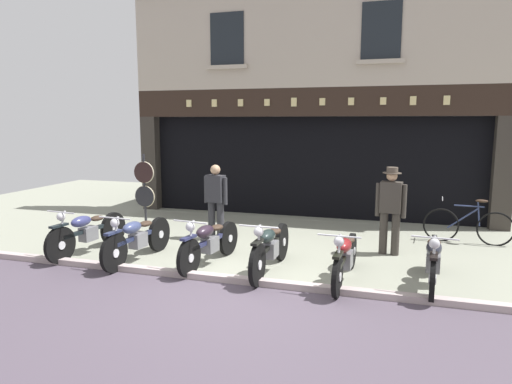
{
  "coord_description": "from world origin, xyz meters",
  "views": [
    {
      "loc": [
        2.09,
        -6.34,
        2.49
      ],
      "look_at": [
        -0.6,
        2.58,
        1.03
      ],
      "focal_mm": 32.05,
      "sensor_mm": 36.0,
      "label": 1
    }
  ],
  "objects_px": {
    "motorcycle_left": "(137,238)",
    "leaning_bicycle": "(468,225)",
    "shopkeeper_center": "(391,207)",
    "advert_board_near": "(371,151)",
    "advert_board_far": "(424,152)",
    "salesman_left": "(216,198)",
    "tyre_sign_pole": "(144,185)",
    "motorcycle_center_left": "(209,242)",
    "motorcycle_right": "(433,259)",
    "motorcycle_center": "(270,247)",
    "motorcycle_center_right": "(345,256)",
    "motorcycle_far_left": "(88,231)"
  },
  "relations": [
    {
      "from": "shopkeeper_center",
      "to": "tyre_sign_pole",
      "type": "distance_m",
      "value": 5.72
    },
    {
      "from": "motorcycle_center",
      "to": "advert_board_near",
      "type": "bearing_deg",
      "value": -104.32
    },
    {
      "from": "shopkeeper_center",
      "to": "advert_board_near",
      "type": "distance_m",
      "value": 3.19
    },
    {
      "from": "motorcycle_center_left",
      "to": "shopkeeper_center",
      "type": "distance_m",
      "value": 3.41
    },
    {
      "from": "motorcycle_left",
      "to": "leaning_bicycle",
      "type": "bearing_deg",
      "value": -148.8
    },
    {
      "from": "motorcycle_left",
      "to": "tyre_sign_pole",
      "type": "height_order",
      "value": "tyre_sign_pole"
    },
    {
      "from": "tyre_sign_pole",
      "to": "advert_board_near",
      "type": "height_order",
      "value": "advert_board_near"
    },
    {
      "from": "motorcycle_center",
      "to": "leaning_bicycle",
      "type": "height_order",
      "value": "motorcycle_center"
    },
    {
      "from": "motorcycle_center_left",
      "to": "advert_board_far",
      "type": "relative_size",
      "value": 2.1
    },
    {
      "from": "advert_board_near",
      "to": "motorcycle_right",
      "type": "bearing_deg",
      "value": -75.45
    },
    {
      "from": "motorcycle_right",
      "to": "motorcycle_center",
      "type": "bearing_deg",
      "value": 6.56
    },
    {
      "from": "motorcycle_center_right",
      "to": "salesman_left",
      "type": "relative_size",
      "value": 1.26
    },
    {
      "from": "motorcycle_left",
      "to": "leaning_bicycle",
      "type": "relative_size",
      "value": 1.17
    },
    {
      "from": "advert_board_near",
      "to": "advert_board_far",
      "type": "xyz_separation_m",
      "value": [
        1.24,
        -0.0,
        -0.0
      ]
    },
    {
      "from": "motorcycle_center_left",
      "to": "motorcycle_right",
      "type": "bearing_deg",
      "value": -172.22
    },
    {
      "from": "motorcycle_left",
      "to": "tyre_sign_pole",
      "type": "relative_size",
      "value": 1.18
    },
    {
      "from": "advert_board_near",
      "to": "leaning_bicycle",
      "type": "bearing_deg",
      "value": -40.09
    },
    {
      "from": "motorcycle_center_right",
      "to": "motorcycle_far_left",
      "type": "bearing_deg",
      "value": 1.48
    },
    {
      "from": "motorcycle_left",
      "to": "leaning_bicycle",
      "type": "xyz_separation_m",
      "value": [
        5.83,
        3.03,
        -0.05
      ]
    },
    {
      "from": "motorcycle_left",
      "to": "motorcycle_center_left",
      "type": "height_order",
      "value": "motorcycle_left"
    },
    {
      "from": "motorcycle_right",
      "to": "salesman_left",
      "type": "xyz_separation_m",
      "value": [
        -4.19,
        1.67,
        0.46
      ]
    },
    {
      "from": "motorcycle_left",
      "to": "motorcycle_right",
      "type": "xyz_separation_m",
      "value": [
        4.95,
        0.18,
        -0.01
      ]
    },
    {
      "from": "motorcycle_far_left",
      "to": "motorcycle_center_right",
      "type": "distance_m",
      "value": 4.81
    },
    {
      "from": "motorcycle_right",
      "to": "salesman_left",
      "type": "distance_m",
      "value": 4.53
    },
    {
      "from": "tyre_sign_pole",
      "to": "leaning_bicycle",
      "type": "relative_size",
      "value": 0.99
    },
    {
      "from": "motorcycle_center_right",
      "to": "motorcycle_right",
      "type": "xyz_separation_m",
      "value": [
        1.3,
        0.18,
        0.01
      ]
    },
    {
      "from": "motorcycle_far_left",
      "to": "motorcycle_right",
      "type": "bearing_deg",
      "value": -172.98
    },
    {
      "from": "shopkeeper_center",
      "to": "motorcycle_center_left",
      "type": "bearing_deg",
      "value": 36.83
    },
    {
      "from": "motorcycle_center_right",
      "to": "shopkeeper_center",
      "type": "bearing_deg",
      "value": -106.89
    },
    {
      "from": "motorcycle_left",
      "to": "shopkeeper_center",
      "type": "bearing_deg",
      "value": -154.19
    },
    {
      "from": "motorcycle_right",
      "to": "shopkeeper_center",
      "type": "height_order",
      "value": "shopkeeper_center"
    },
    {
      "from": "shopkeeper_center",
      "to": "tyre_sign_pole",
      "type": "bearing_deg",
      "value": 0.29
    },
    {
      "from": "motorcycle_center",
      "to": "advert_board_near",
      "type": "relative_size",
      "value": 1.88
    },
    {
      "from": "motorcycle_left",
      "to": "motorcycle_right",
      "type": "relative_size",
      "value": 1.03
    },
    {
      "from": "motorcycle_center_right",
      "to": "shopkeeper_center",
      "type": "distance_m",
      "value": 1.93
    },
    {
      "from": "salesman_left",
      "to": "advert_board_far",
      "type": "relative_size",
      "value": 1.68
    },
    {
      "from": "motorcycle_right",
      "to": "salesman_left",
      "type": "height_order",
      "value": "salesman_left"
    },
    {
      "from": "motorcycle_far_left",
      "to": "shopkeeper_center",
      "type": "xyz_separation_m",
      "value": [
        5.45,
        1.6,
        0.48
      ]
    },
    {
      "from": "motorcycle_center_right",
      "to": "tyre_sign_pole",
      "type": "xyz_separation_m",
      "value": [
        -5.01,
        2.59,
        0.56
      ]
    },
    {
      "from": "motorcycle_left",
      "to": "advert_board_far",
      "type": "distance_m",
      "value": 7.04
    },
    {
      "from": "motorcycle_center_left",
      "to": "leaning_bicycle",
      "type": "xyz_separation_m",
      "value": [
        4.51,
        2.88,
        -0.04
      ]
    },
    {
      "from": "motorcycle_far_left",
      "to": "tyre_sign_pole",
      "type": "relative_size",
      "value": 1.18
    },
    {
      "from": "motorcycle_center",
      "to": "shopkeeper_center",
      "type": "height_order",
      "value": "shopkeeper_center"
    },
    {
      "from": "motorcycle_right",
      "to": "advert_board_near",
      "type": "height_order",
      "value": "advert_board_near"
    },
    {
      "from": "motorcycle_center_left",
      "to": "tyre_sign_pole",
      "type": "relative_size",
      "value": 1.16
    },
    {
      "from": "salesman_left",
      "to": "motorcycle_center_right",
      "type": "bearing_deg",
      "value": 158.06
    },
    {
      "from": "motorcycle_center_right",
      "to": "tyre_sign_pole",
      "type": "bearing_deg",
      "value": -24.1
    },
    {
      "from": "motorcycle_left",
      "to": "tyre_sign_pole",
      "type": "bearing_deg",
      "value": -58.58
    },
    {
      "from": "advert_board_far",
      "to": "salesman_left",
      "type": "bearing_deg",
      "value": -145.36
    },
    {
      "from": "motorcycle_far_left",
      "to": "salesman_left",
      "type": "height_order",
      "value": "salesman_left"
    }
  ]
}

